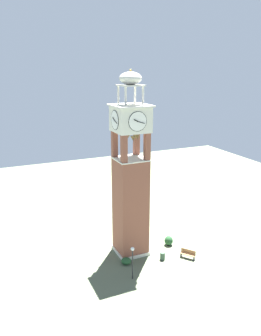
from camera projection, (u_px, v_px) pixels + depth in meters
The scene contains 7 objects.
ground at pixel (130, 251), 37.61m from camera, with size 80.00×80.00×0.00m, color #5B664C.
clock_tower at pixel (131, 183), 35.33m from camera, with size 3.64×3.64×19.37m.
park_bench at pixel (188, 254), 36.18m from camera, with size 1.54×1.31×0.95m.
lamp_post at pixel (133, 257), 32.10m from camera, with size 0.36×0.36×3.39m.
trash_bin at pixel (163, 256), 35.95m from camera, with size 0.52×0.52×0.80m, color #38513D.
shrub_near_entry at pixel (126, 261), 35.18m from camera, with size 1.06×1.06×0.61m, color #234C28.
shrub_left_of_tower at pixel (169, 241), 38.83m from camera, with size 0.95×0.95×1.08m, color #234C28.
Camera 1 is at (-30.50, 13.65, 19.58)m, focal length 36.42 mm.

